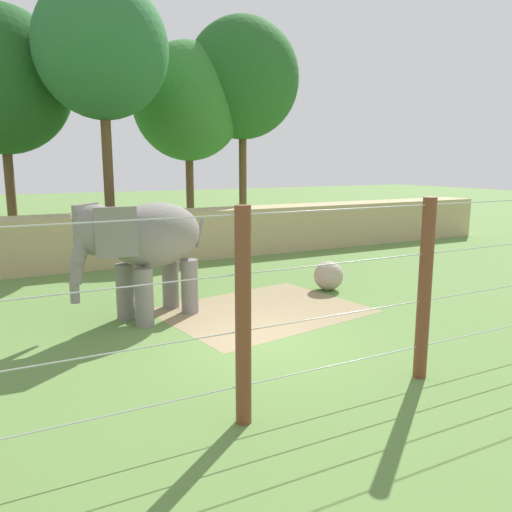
# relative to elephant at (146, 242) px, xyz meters

# --- Properties ---
(ground_plane) EXTENTS (120.00, 120.00, 0.00)m
(ground_plane) POSITION_rel_elephant_xyz_m (1.74, -2.77, -2.02)
(ground_plane) COLOR #5B7F3D
(dirt_patch) EXTENTS (5.82, 4.90, 0.01)m
(dirt_patch) POSITION_rel_elephant_xyz_m (2.94, -0.73, -2.01)
(dirt_patch) COLOR #937F5B
(dirt_patch) RESTS_ON ground
(embankment_wall) EXTENTS (36.00, 1.80, 2.02)m
(embankment_wall) POSITION_rel_elephant_xyz_m (1.74, 7.53, -1.01)
(embankment_wall) COLOR tan
(embankment_wall) RESTS_ON ground
(elephant) EXTENTS (3.89, 2.50, 3.05)m
(elephant) POSITION_rel_elephant_xyz_m (0.00, 0.00, 0.00)
(elephant) COLOR gray
(elephant) RESTS_ON ground
(enrichment_ball) EXTENTS (0.92, 0.92, 0.92)m
(enrichment_ball) POSITION_rel_elephant_xyz_m (5.86, 0.30, -1.56)
(enrichment_ball) COLOR tan
(enrichment_ball) RESTS_ON ground
(cable_fence) EXTENTS (12.37, 0.25, 3.39)m
(cable_fence) POSITION_rel_elephant_xyz_m (1.71, -5.94, -0.32)
(cable_fence) COLOR brown
(cable_fence) RESTS_ON ground
(tree_left_of_centre) EXTENTS (6.15, 6.15, 10.50)m
(tree_left_of_centre) POSITION_rel_elephant_xyz_m (6.76, 15.21, 5.24)
(tree_left_of_centre) COLOR brown
(tree_left_of_centre) RESTS_ON ground
(tree_behind_wall) EXTENTS (6.39, 6.39, 11.97)m
(tree_behind_wall) POSITION_rel_elephant_xyz_m (9.75, 14.43, 6.57)
(tree_behind_wall) COLOR brown
(tree_behind_wall) RESTS_ON ground
(tree_right_of_centre) EXTENTS (6.40, 6.40, 11.05)m
(tree_right_of_centre) POSITION_rel_elephant_xyz_m (-2.55, 14.59, 5.65)
(tree_right_of_centre) COLOR brown
(tree_right_of_centre) RESTS_ON ground
(tree_far_right) EXTENTS (5.68, 5.68, 11.75)m
(tree_far_right) POSITION_rel_elephant_xyz_m (1.34, 10.90, 6.72)
(tree_far_right) COLOR brown
(tree_far_right) RESTS_ON ground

